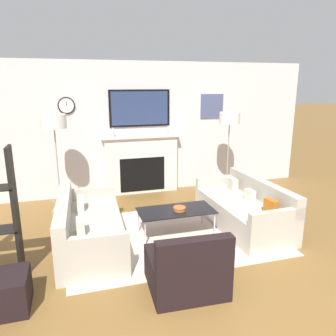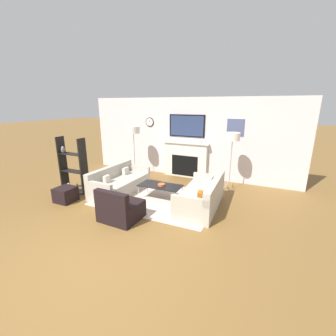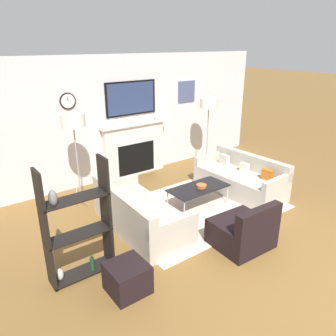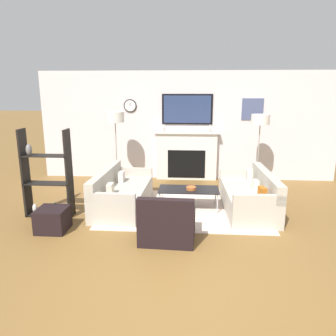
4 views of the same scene
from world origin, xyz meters
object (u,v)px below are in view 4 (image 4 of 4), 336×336
Objects in this scene: coffee_table at (189,190)px; floor_lamp_left at (115,118)px; shelf_unit at (46,177)px; floor_lamp_right at (260,121)px; armchair at (167,224)px; decorative_bowl at (191,188)px; couch_left at (121,195)px; ottoman at (53,219)px; couch_right at (250,197)px.

floor_lamp_left is (-1.72, 1.44, 1.24)m from coffee_table.
shelf_unit is (-2.55, -0.52, 0.36)m from coffee_table.
floor_lamp_right reaches higher than coffee_table.
decorative_bowl is at bearing 75.03° from armchair.
decorative_bowl is 2.66m from shelf_unit.
shelf_unit reaches higher than coffee_table.
decorative_bowl is (1.36, -0.01, 0.17)m from couch_left.
ottoman is (-0.49, -2.60, -1.42)m from floor_lamp_left.
coffee_table is at bearing 178.91° from couch_right.
couch_right is 1.63× the size of coffee_table.
couch_right is 1.18× the size of shelf_unit.
couch_left is 2.03m from floor_lamp_left.
shelf_unit is at bearing -172.38° from couch_right.
couch_left is 2.24× the size of armchair.
couch_left is 1.41m from shelf_unit.
ottoman is at bearing -152.28° from coffee_table.
armchair is 0.49× the size of floor_lamp_left.
couch_right is at bearing -1.09° from coffee_table.
armchair reaches higher than ottoman.
couch_left is 1.20× the size of shelf_unit.
armchair is (1.01, -1.35, -0.01)m from couch_left.
decorative_bowl is at bearing -0.35° from couch_left.
coffee_table is 2.50m from ottoman.
coffee_table is at bearing 0.96° from couch_left.
floor_lamp_left reaches higher than floor_lamp_right.
floor_lamp_right reaches higher than decorative_bowl.
couch_left is 3.49m from floor_lamp_right.
armchair is 1.81× the size of ottoman.
couch_right is at bearing -105.51° from floor_lamp_right.
armchair is at bearing -20.75° from shelf_unit.
couch_left is at bearing -180.00° from couch_right.
floor_lamp_right is at bearing 25.49° from shelf_unit.
shelf_unit is at bearing -112.96° from floor_lamp_left.
floor_lamp_left is (-1.41, 2.81, 1.36)m from armchair.
floor_lamp_right reaches higher than shelf_unit.
couch_right is 3.96× the size of ottoman.
coffee_table reaches higher than ottoman.
decorative_bowl is at bearing -39.84° from floor_lamp_left.
coffee_table is 2.44m from floor_lamp_right.
armchair is 4.34× the size of decorative_bowl.
floor_lamp_right reaches higher than ottoman.
armchair is at bearing -137.52° from couch_right.
couch_right reaches higher than ottoman.
decorative_bowl is 2.40m from floor_lamp_right.
couch_left is at bearing 51.92° from ottoman.
ottoman is (-2.25, -1.13, -0.24)m from decorative_bowl.
floor_lamp_right is at bearing -0.00° from floor_lamp_left.
floor_lamp_left is 3.01m from ottoman.
shelf_unit is (-4.12, -1.96, -0.84)m from floor_lamp_right.
armchair is at bearing -102.81° from coffee_table.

